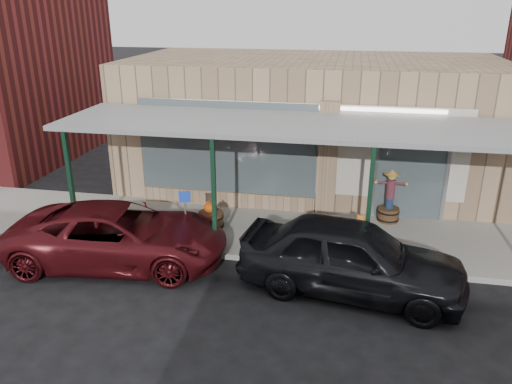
% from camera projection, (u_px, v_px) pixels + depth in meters
% --- Properties ---
extents(ground, '(120.00, 120.00, 0.00)m').
position_uv_depth(ground, '(274.00, 313.00, 10.10)').
color(ground, black).
rests_on(ground, ground).
extents(sidewalk, '(40.00, 3.20, 0.15)m').
position_uv_depth(sidewalk, '(295.00, 234.00, 13.37)').
color(sidewalk, gray).
rests_on(sidewalk, ground).
extents(storefront, '(12.00, 6.25, 4.20)m').
position_uv_depth(storefront, '(312.00, 122.00, 16.84)').
color(storefront, tan).
rests_on(storefront, ground).
extents(awning, '(12.00, 3.00, 3.04)m').
position_uv_depth(awning, '(298.00, 127.00, 12.29)').
color(awning, slate).
rests_on(awning, ground).
extents(block_buildings_near, '(61.00, 8.00, 8.00)m').
position_uv_depth(block_buildings_near, '(376.00, 69.00, 16.85)').
color(block_buildings_near, maroon).
rests_on(block_buildings_near, ground).
extents(barrel_scarecrow, '(0.88, 0.76, 1.51)m').
position_uv_depth(barrel_scarecrow, '(389.00, 204.00, 13.83)').
color(barrel_scarecrow, '#543621').
rests_on(barrel_scarecrow, sidewalk).
extents(barrel_pumpkin, '(0.88, 0.88, 0.80)m').
position_uv_depth(barrel_pumpkin, '(211.00, 218.00, 13.48)').
color(barrel_pumpkin, '#543621').
rests_on(barrel_pumpkin, sidewalk).
extents(handicap_sign, '(0.28, 0.10, 1.40)m').
position_uv_depth(handicap_sign, '(185.00, 210.00, 12.41)').
color(handicap_sign, gray).
rests_on(handicap_sign, sidewalk).
extents(parked_sedan, '(5.02, 2.63, 1.63)m').
position_uv_depth(parked_sedan, '(351.00, 257.00, 10.62)').
color(parked_sedan, black).
rests_on(parked_sedan, ground).
extents(car_maroon, '(5.34, 2.91, 1.42)m').
position_uv_depth(car_maroon, '(119.00, 235.00, 11.85)').
color(car_maroon, '#4B0F14').
rests_on(car_maroon, ground).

